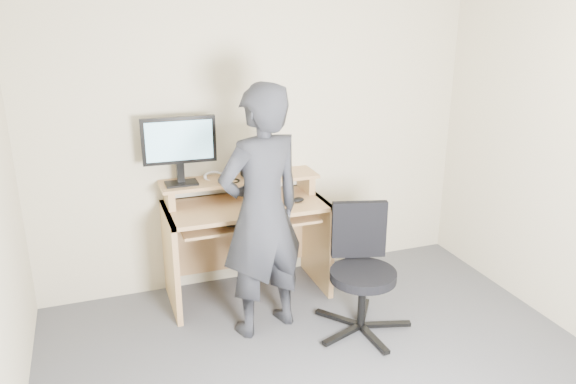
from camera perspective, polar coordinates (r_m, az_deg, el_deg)
back_wall at (r=4.38m, az=-3.01°, el=6.53°), size 3.50×0.02×2.50m
desk at (r=4.34m, az=-4.53°, el=-3.38°), size 1.20×0.60×0.91m
monitor at (r=4.09m, az=-10.99°, el=4.74°), size 0.53×0.15×0.50m
external_drive at (r=4.27m, az=-4.20°, el=2.83°), size 0.07×0.13×0.20m
travel_mug at (r=4.31m, az=-2.20°, el=3.01°), size 0.10×0.10×0.20m
smartphone at (r=4.27m, az=-2.54°, el=1.55°), size 0.07×0.13×0.01m
charger at (r=4.16m, az=-6.71°, el=1.13°), size 0.05×0.05×0.03m
headphones at (r=4.30m, az=-7.52°, el=1.55°), size 0.17×0.17×0.06m
keyboard at (r=4.12m, az=-5.18°, el=-2.85°), size 0.49×0.33×0.03m
mouse at (r=4.21m, az=1.01°, el=-0.81°), size 0.11×0.08×0.04m
office_chair at (r=3.91m, az=7.47°, el=-7.35°), size 0.68×0.66×0.86m
person at (r=3.70m, az=-2.67°, el=-2.15°), size 0.72×0.57×1.72m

